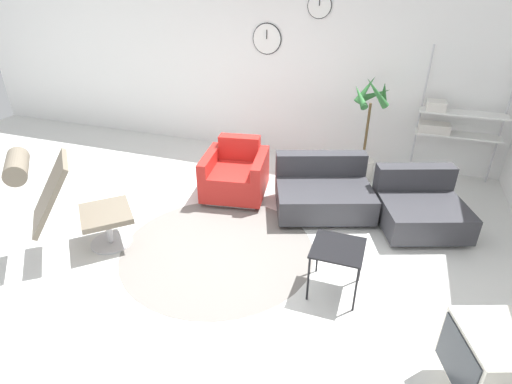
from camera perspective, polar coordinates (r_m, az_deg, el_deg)
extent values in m
plane|color=silver|center=(4.49, -4.60, -6.94)|extent=(12.00, 12.00, 0.00)
cube|color=white|center=(6.34, 5.19, 17.56)|extent=(12.00, 0.06, 2.80)
cylinder|color=black|center=(6.36, 1.58, 21.02)|extent=(0.45, 0.01, 0.45)
cylinder|color=white|center=(6.35, 1.57, 21.02)|extent=(0.42, 0.02, 0.42)
cube|color=black|center=(6.33, 1.54, 21.57)|extent=(0.01, 0.01, 0.13)
cylinder|color=black|center=(6.12, 9.07, 24.80)|extent=(0.34, 0.01, 0.34)
cylinder|color=white|center=(6.12, 9.06, 24.80)|extent=(0.32, 0.02, 0.32)
cube|color=black|center=(6.10, 9.07, 25.24)|extent=(0.01, 0.01, 0.10)
cylinder|color=slate|center=(4.37, -5.52, -8.07)|extent=(2.07, 2.07, 0.01)
cylinder|color=#BCBCC1|center=(4.71, -19.92, -6.76)|extent=(0.62, 0.62, 0.02)
cylinder|color=#BCBCC1|center=(4.62, -20.27, -5.03)|extent=(0.06, 0.06, 0.32)
cube|color=#6B6051|center=(4.52, -20.69, -2.90)|extent=(0.76, 0.76, 0.06)
cube|color=#6B6051|center=(4.37, -27.36, -0.10)|extent=(0.72, 0.72, 0.68)
cylinder|color=#6B6051|center=(4.27, -31.01, 3.19)|extent=(0.50, 0.50, 0.20)
cube|color=silver|center=(5.35, -2.93, -0.20)|extent=(0.74, 0.76, 0.06)
cube|color=red|center=(5.25, -2.98, 1.75)|extent=(0.67, 0.88, 0.35)
cube|color=red|center=(5.39, -2.35, 6.39)|extent=(0.57, 0.27, 0.32)
cube|color=red|center=(5.16, 0.61, 2.34)|extent=(0.25, 0.81, 0.52)
cube|color=red|center=(5.29, -6.53, 2.87)|extent=(0.25, 0.81, 0.52)
cube|color=black|center=(5.07, 9.41, -2.40)|extent=(1.22, 1.06, 0.05)
cube|color=#333338|center=(4.98, 9.57, -0.65)|extent=(1.37, 1.22, 0.30)
cube|color=#333338|center=(5.15, 9.23, 4.07)|extent=(1.14, 0.58, 0.28)
cube|color=black|center=(5.04, 22.09, -4.49)|extent=(1.03, 0.99, 0.05)
cube|color=#333338|center=(4.95, 22.46, -2.77)|extent=(1.16, 1.14, 0.30)
cube|color=#333338|center=(5.10, 21.73, 2.05)|extent=(0.92, 0.50, 0.28)
cube|color=black|center=(3.63, 11.66, -7.82)|extent=(0.45, 0.45, 0.02)
cylinder|color=black|center=(3.64, 7.48, -12.21)|extent=(0.02, 0.02, 0.47)
cylinder|color=black|center=(3.61, 14.05, -13.38)|extent=(0.02, 0.02, 0.47)
cylinder|color=black|center=(3.96, 8.82, -8.48)|extent=(0.02, 0.02, 0.47)
cylinder|color=black|center=(3.93, 14.79, -9.51)|extent=(0.02, 0.02, 0.47)
cube|color=beige|center=(3.23, 30.99, -19.83)|extent=(0.64, 0.66, 0.44)
cube|color=#282D33|center=(3.11, 26.74, -20.61)|extent=(0.17, 0.44, 0.38)
cylinder|color=silver|center=(5.95, 14.84, 3.21)|extent=(0.32, 0.32, 0.29)
cylinder|color=#382819|center=(5.90, 15.00, 4.40)|extent=(0.30, 0.30, 0.02)
cylinder|color=brown|center=(5.75, 15.52, 8.20)|extent=(0.04, 0.04, 0.82)
cone|color=#2D6B33|center=(5.58, 17.81, 13.39)|extent=(0.10, 0.37, 0.38)
cone|color=#2D6B33|center=(5.76, 16.81, 13.24)|extent=(0.41, 0.20, 0.26)
cone|color=#2D6B33|center=(5.68, 15.45, 13.96)|extent=(0.31, 0.30, 0.38)
cone|color=#2D6B33|center=(5.53, 14.65, 13.08)|extent=(0.28, 0.38, 0.29)
cone|color=#2D6B33|center=(5.45, 16.85, 13.46)|extent=(0.38, 0.25, 0.43)
cylinder|color=#BCBCC1|center=(6.13, 22.44, 10.43)|extent=(0.03, 0.03, 1.82)
cylinder|color=#BCBCC1|center=(6.28, 31.90, 8.66)|extent=(0.03, 0.03, 1.82)
cube|color=white|center=(6.13, 26.88, 7.28)|extent=(1.10, 0.28, 0.02)
cube|color=white|center=(6.05, 27.51, 9.94)|extent=(1.10, 0.28, 0.02)
cube|color=beige|center=(6.07, 24.09, 8.41)|extent=(0.40, 0.24, 0.12)
cube|color=silver|center=(5.98, 24.37, 11.19)|extent=(0.24, 0.24, 0.12)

